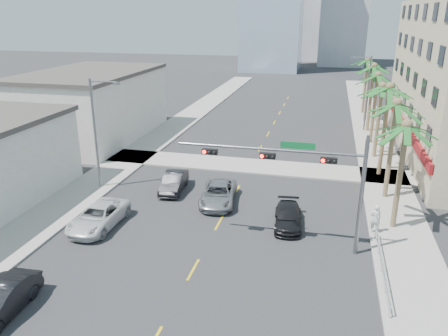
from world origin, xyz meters
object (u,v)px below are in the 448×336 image
(car_parked_far, at_px, (98,217))
(pedestrian, at_px, (375,219))
(traffic_signal_mast, at_px, (306,171))
(car_lane_center, at_px, (218,194))
(car_lane_right, at_px, (288,217))
(car_parked_mid, at_px, (0,301))
(car_lane_left, at_px, (174,182))

(car_parked_far, distance_m, pedestrian, 18.40)
(traffic_signal_mast, height_order, car_parked_far, traffic_signal_mast)
(traffic_signal_mast, xyz_separation_m, car_lane_center, (-6.67, 5.33, -4.32))
(car_parked_far, bearing_deg, pedestrian, 11.56)
(car_lane_center, xyz_separation_m, pedestrian, (11.18, -2.45, 0.37))
(car_lane_center, bearing_deg, car_lane_right, -31.86)
(car_parked_mid, bearing_deg, pedestrian, 32.08)
(car_lane_left, xyz_separation_m, car_lane_right, (9.66, -4.06, -0.10))
(car_parked_mid, relative_size, car_lane_right, 1.06)
(car_parked_far, xyz_separation_m, car_lane_left, (2.80, 7.22, -0.01))
(car_parked_far, height_order, car_lane_right, car_parked_far)
(car_lane_left, bearing_deg, traffic_signal_mast, -38.24)
(car_lane_center, relative_size, pedestrian, 2.77)
(car_lane_center, bearing_deg, car_parked_mid, -121.65)
(car_parked_far, relative_size, car_lane_left, 1.20)
(car_parked_far, relative_size, car_lane_center, 1.01)
(car_lane_left, bearing_deg, car_parked_mid, -105.42)
(car_lane_center, bearing_deg, traffic_signal_mast, -45.78)
(car_lane_left, relative_size, car_lane_right, 1.01)
(car_parked_mid, distance_m, pedestrian, 22.12)
(traffic_signal_mast, distance_m, car_parked_mid, 17.31)
(car_parked_mid, distance_m, car_lane_right, 17.73)
(car_parked_mid, xyz_separation_m, car_parked_far, (0.00, 9.45, -0.02))
(traffic_signal_mast, relative_size, pedestrian, 5.75)
(car_parked_far, bearing_deg, car_lane_center, 40.90)
(car_lane_center, distance_m, car_lane_right, 6.11)
(car_parked_mid, xyz_separation_m, car_lane_center, (6.92, 15.17, -0.04))
(car_lane_right, relative_size, pedestrian, 2.30)
(traffic_signal_mast, xyz_separation_m, car_lane_left, (-10.78, 6.83, -4.32))
(car_parked_far, distance_m, car_lane_right, 12.86)
(car_parked_mid, bearing_deg, traffic_signal_mast, 32.88)
(car_lane_right, bearing_deg, car_parked_mid, -140.14)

